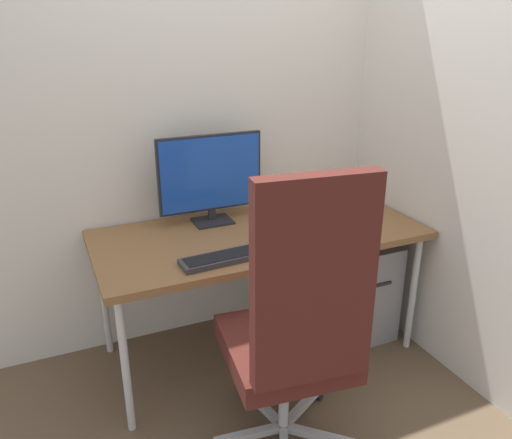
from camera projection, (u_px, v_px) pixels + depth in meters
ground_plane at (259, 348)px, 2.85m from camera, size 8.00×8.00×0.00m
wall_back at (229, 85)px, 2.68m from camera, size 3.47×0.04×2.80m
wall_side_right at (445, 92)px, 2.44m from camera, size 0.04×2.56×2.80m
desk at (260, 239)px, 2.60m from camera, size 1.67×0.75×0.71m
office_chair at (297, 326)px, 1.89m from camera, size 0.63×0.64×1.28m
filing_cabinet at (351, 286)px, 2.93m from camera, size 0.39×0.46×0.57m
monitor at (211, 176)px, 2.62m from camera, size 0.56×0.16×0.47m
keyboard at (231, 256)px, 2.28m from camera, size 0.48×0.15×0.03m
mouse at (303, 237)px, 2.47m from camera, size 0.05×0.09×0.03m
pen_holder at (363, 197)px, 2.93m from camera, size 0.08×0.08×0.19m
notebook at (328, 219)px, 2.72m from camera, size 0.11×0.20×0.01m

